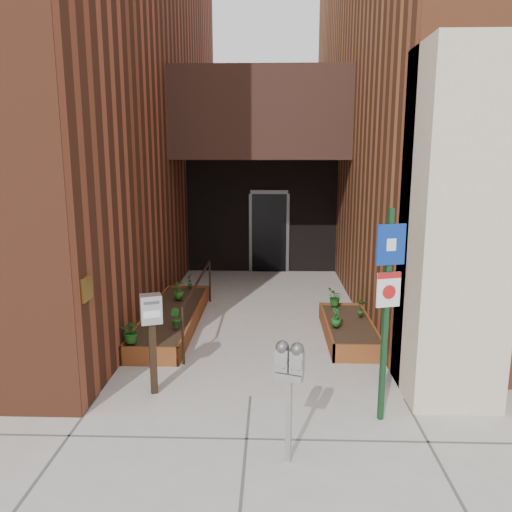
{
  "coord_description": "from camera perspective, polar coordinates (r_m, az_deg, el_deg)",
  "views": [
    {
      "loc": [
        0.26,
        -6.02,
        3.09
      ],
      "look_at": [
        0.02,
        1.8,
        1.51
      ],
      "focal_mm": 35.0,
      "sensor_mm": 36.0,
      "label": 1
    }
  ],
  "objects": [
    {
      "name": "ground",
      "position": [
        6.77,
        -0.66,
        -15.77
      ],
      "size": [
        80.0,
        80.0,
        0.0
      ],
      "primitive_type": "plane",
      "color": "#9E9991",
      "rests_on": "ground"
    },
    {
      "name": "architecture",
      "position": [
        13.06,
        -0.19,
        19.71
      ],
      "size": [
        20.0,
        14.6,
        10.0
      ],
      "color": "brown",
      "rests_on": "ground"
    },
    {
      "name": "planter_left",
      "position": [
        9.38,
        -9.52,
        -7.14
      ],
      "size": [
        0.9,
        3.6,
        0.3
      ],
      "color": "brown",
      "rests_on": "ground"
    },
    {
      "name": "planter_right",
      "position": [
        8.83,
        10.5,
        -8.36
      ],
      "size": [
        0.8,
        2.2,
        0.3
      ],
      "color": "brown",
      "rests_on": "ground"
    },
    {
      "name": "handrail",
      "position": [
        9.07,
        -6.6,
        -3.65
      ],
      "size": [
        0.04,
        3.34,
        0.9
      ],
      "color": "black",
      "rests_on": "ground"
    },
    {
      "name": "parking_meter",
      "position": [
        5.08,
        3.84,
        -12.84
      ],
      "size": [
        0.3,
        0.19,
        1.3
      ],
      "color": "#969799",
      "rests_on": "ground"
    },
    {
      "name": "sign_post",
      "position": [
        5.85,
        14.79,
        -4.22
      ],
      "size": [
        0.34,
        0.13,
        2.53
      ],
      "color": "#14381C",
      "rests_on": "ground"
    },
    {
      "name": "payment_dropbox",
      "position": [
        6.63,
        -11.85,
        -7.49
      ],
      "size": [
        0.32,
        0.28,
        1.35
      ],
      "color": "black",
      "rests_on": "ground"
    },
    {
      "name": "shrub_left_a",
      "position": [
        7.87,
        -14.04,
        -8.3
      ],
      "size": [
        0.38,
        0.38,
        0.37
      ],
      "primitive_type": "imported",
      "rotation": [
        0.0,
        0.0,
        0.15
      ],
      "color": "#1E5E1A",
      "rests_on": "planter_left"
    },
    {
      "name": "shrub_left_b",
      "position": [
        8.4,
        -9.22,
        -7.01
      ],
      "size": [
        0.25,
        0.25,
        0.32
      ],
      "primitive_type": "imported",
      "rotation": [
        0.0,
        0.0,
        2.5
      ],
      "color": "#1F5919",
      "rests_on": "planter_left"
    },
    {
      "name": "shrub_left_c",
      "position": [
        9.99,
        -8.84,
        -3.86
      ],
      "size": [
        0.29,
        0.29,
        0.37
      ],
      "primitive_type": "imported",
      "rotation": [
        0.0,
        0.0,
        3.82
      ],
      "color": "#2A601B",
      "rests_on": "planter_left"
    },
    {
      "name": "shrub_left_d",
      "position": [
        10.79,
        -7.6,
        -2.8
      ],
      "size": [
        0.19,
        0.19,
        0.33
      ],
      "primitive_type": "imported",
      "rotation": [
        0.0,
        0.0,
        4.82
      ],
      "color": "#20601B",
      "rests_on": "planter_left"
    },
    {
      "name": "shrub_right_a",
      "position": [
        8.45,
        9.16,
        -6.91
      ],
      "size": [
        0.25,
        0.25,
        0.31
      ],
      "primitive_type": "imported",
      "rotation": [
        0.0,
        0.0,
        0.88
      ],
      "color": "#19581C",
      "rests_on": "planter_right"
    },
    {
      "name": "shrub_right_b",
      "position": [
        9.03,
        11.9,
        -5.77
      ],
      "size": [
        0.22,
        0.22,
        0.33
      ],
      "primitive_type": "imported",
      "rotation": [
        0.0,
        0.0,
        2.8
      ],
      "color": "#235718",
      "rests_on": "planter_right"
    },
    {
      "name": "shrub_right_c",
      "position": [
        9.56,
        9.01,
        -4.66
      ],
      "size": [
        0.39,
        0.39,
        0.34
      ],
      "primitive_type": "imported",
      "rotation": [
        0.0,
        0.0,
        4.37
      ],
      "color": "#185518",
      "rests_on": "planter_right"
    }
  ]
}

